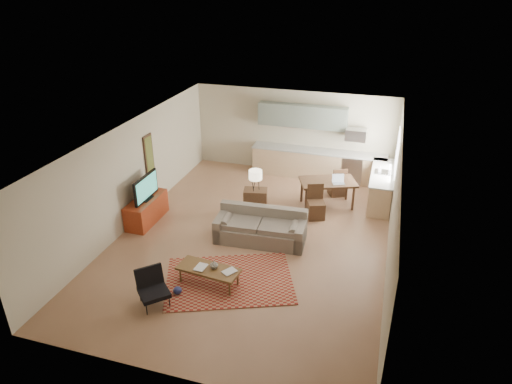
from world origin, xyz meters
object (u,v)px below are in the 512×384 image
(coffee_table, at_px, (209,276))
(dining_table, at_px, (327,193))
(tv_credenza, at_px, (147,210))
(console_table, at_px, (255,202))
(armchair, at_px, (154,289))
(sofa, at_px, (260,227))

(coffee_table, height_order, dining_table, dining_table)
(tv_credenza, height_order, console_table, console_table)
(armchair, distance_m, tv_credenza, 3.50)
(armchair, bearing_deg, sofa, 20.15)
(sofa, height_order, console_table, sofa)
(armchair, distance_m, console_table, 4.29)
(dining_table, bearing_deg, console_table, -171.81)
(tv_credenza, bearing_deg, console_table, 24.57)
(coffee_table, bearing_deg, sofa, 80.43)
(armchair, xyz_separation_m, console_table, (0.84, 4.21, -0.00))
(sofa, height_order, tv_credenza, sofa)
(sofa, height_order, coffee_table, sofa)
(armchair, bearing_deg, tv_credenza, 76.38)
(tv_credenza, distance_m, console_table, 2.92)
(dining_table, bearing_deg, sofa, -140.64)
(coffee_table, xyz_separation_m, dining_table, (1.84, 4.32, 0.18))
(tv_credenza, bearing_deg, armchair, -58.77)
(tv_credenza, distance_m, dining_table, 4.99)
(console_table, distance_m, dining_table, 2.08)
(coffee_table, bearing_deg, tv_credenza, 148.05)
(sofa, relative_size, dining_table, 1.51)
(armchair, height_order, console_table, armchair)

